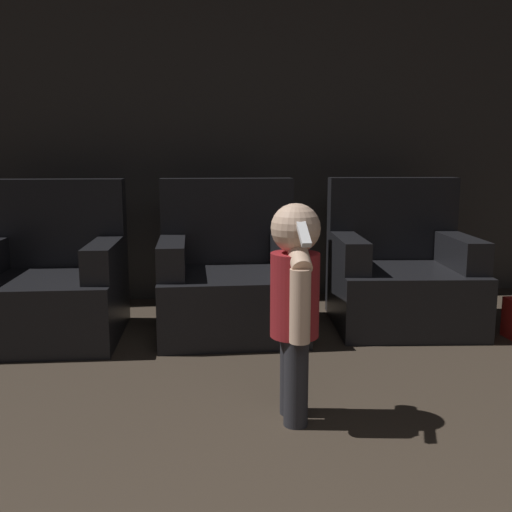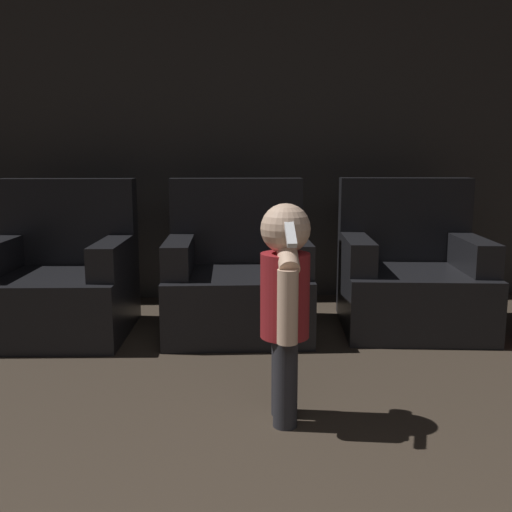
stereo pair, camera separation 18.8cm
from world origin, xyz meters
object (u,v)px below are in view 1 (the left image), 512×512
armchair_left (48,285)px  armchair_right (400,276)px  armchair_middle (230,280)px  person_toddler (295,295)px

armchair_left → armchair_right: 2.24m
armchair_left → armchair_middle: 1.12m
armchair_right → person_toddler: (-0.96, -1.32, 0.22)m
armchair_right → armchair_left: bearing=-174.3°
armchair_left → armchair_middle: bearing=2.2°
armchair_middle → armchair_right: (1.12, -0.00, 0.00)m
armchair_middle → person_toddler: size_ratio=1.05×
armchair_left → person_toddler: 1.85m
armchair_left → armchair_right: (2.24, -0.00, 0.00)m
armchair_middle → armchair_left: bearing=-179.4°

